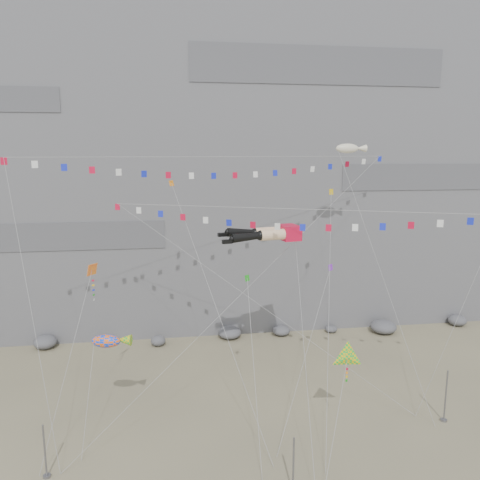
{
  "coord_description": "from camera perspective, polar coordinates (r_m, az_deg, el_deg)",
  "views": [
    {
      "loc": [
        -6.02,
        -32.92,
        20.67
      ],
      "look_at": [
        0.03,
        9.0,
        12.82
      ],
      "focal_mm": 35.0,
      "sensor_mm": 36.0,
      "label": 1
    }
  ],
  "objects": [
    {
      "name": "ground",
      "position": [
        39.34,
        1.96,
        -21.2
      ],
      "size": [
        120.0,
        120.0,
        0.0
      ],
      "primitive_type": "plane",
      "color": "gray",
      "rests_on": "ground"
    },
    {
      "name": "cliff",
      "position": [
        65.35,
        -3.0,
        14.29
      ],
      "size": [
        80.0,
        28.0,
        50.0
      ],
      "primitive_type": "cube",
      "color": "slate",
      "rests_on": "ground"
    },
    {
      "name": "talus_boulders",
      "position": [
        54.15,
        -1.26,
        -11.26
      ],
      "size": [
        60.0,
        3.0,
        1.2
      ],
      "primitive_type": null,
      "color": "#5B5C60",
      "rests_on": "ground"
    },
    {
      "name": "anchor_pole_left",
      "position": [
        35.22,
        -22.69,
        -22.67
      ],
      "size": [
        0.12,
        0.12,
        3.71
      ],
      "primitive_type": "cylinder",
      "color": "slate",
      "rests_on": "ground"
    },
    {
      "name": "anchor_pole_center",
      "position": [
        31.86,
        6.53,
        -25.68
      ],
      "size": [
        0.12,
        0.12,
        3.79
      ],
      "primitive_type": "cylinder",
      "color": "slate",
      "rests_on": "ground"
    },
    {
      "name": "anchor_pole_right",
      "position": [
        41.48,
        23.79,
        -17.0
      ],
      "size": [
        0.12,
        0.12,
        4.26
      ],
      "primitive_type": "cylinder",
      "color": "slate",
      "rests_on": "ground"
    },
    {
      "name": "legs_kite",
      "position": [
        39.92,
        3.46,
        0.76
      ],
      "size": [
        7.2,
        16.08,
        20.39
      ],
      "rotation": [
        0.0,
        0.0,
        0.19
      ],
      "color": "red",
      "rests_on": "ground"
    },
    {
      "name": "flag_banner_upper",
      "position": [
        42.16,
        -1.94,
        10.09
      ],
      "size": [
        33.77,
        18.39,
        27.27
      ],
      "color": "red",
      "rests_on": "ground"
    },
    {
      "name": "flag_banner_lower",
      "position": [
        37.59,
        6.17,
        3.78
      ],
      "size": [
        28.26,
        11.89,
        19.35
      ],
      "color": "red",
      "rests_on": "ground"
    },
    {
      "name": "harlequin_kite",
      "position": [
        37.7,
        -17.58,
        -3.51
      ],
      "size": [
        3.87,
        8.59,
        14.31
      ],
      "color": "red",
      "rests_on": "ground"
    },
    {
      "name": "fish_windsock",
      "position": [
        36.99,
        -16.02,
        -11.78
      ],
      "size": [
        3.54,
        5.06,
        8.15
      ],
      "color": "#FF610D",
      "rests_on": "ground"
    },
    {
      "name": "delta_kite",
      "position": [
        35.37,
        12.98,
        -13.8
      ],
      "size": [
        4.81,
        6.19,
        9.21
      ],
      "color": "yellow",
      "rests_on": "ground"
    },
    {
      "name": "blimp_windsock",
      "position": [
        47.07,
        12.96,
        10.74
      ],
      "size": [
        4.55,
        14.57,
        25.39
      ],
      "color": "beige",
      "rests_on": "ground"
    },
    {
      "name": "small_kite_a",
      "position": [
        42.42,
        -8.15,
        6.27
      ],
      "size": [
        6.96,
        16.03,
        24.48
      ],
      "color": "orange",
      "rests_on": "ground"
    },
    {
      "name": "small_kite_b",
      "position": [
        40.83,
        10.9,
        -3.57
      ],
      "size": [
        7.33,
        9.92,
        15.82
      ],
      "color": "purple",
      "rests_on": "ground"
    },
    {
      "name": "small_kite_c",
      "position": [
        36.66,
        0.91,
        -5.05
      ],
      "size": [
        1.09,
        9.54,
        14.16
      ],
      "color": "#189617",
      "rests_on": "ground"
    },
    {
      "name": "small_kite_d",
      "position": [
        44.21,
        11.05,
        5.31
      ],
      "size": [
        5.86,
        16.39,
        23.81
      ],
      "color": "gold",
      "rests_on": "ground"
    }
  ]
}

